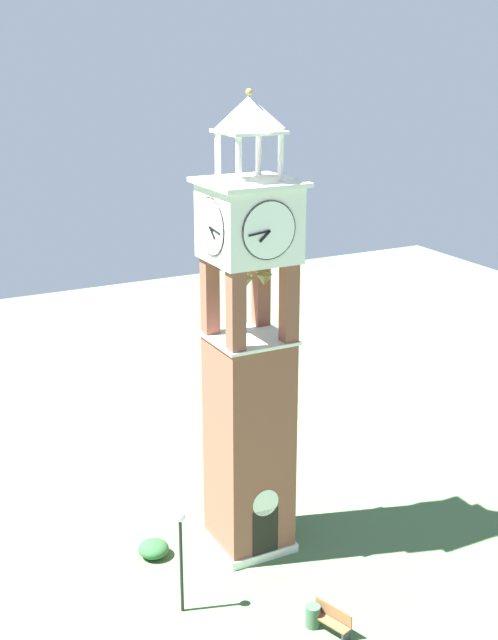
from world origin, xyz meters
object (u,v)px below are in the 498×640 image
Objects in this scene: clock_tower at (249,370)px; trash_bin at (313,616)px; lamp_post at (181,544)px; park_bench at (331,619)px.

clock_tower reaches higher than trash_bin.
trash_bin is at bearing -38.03° from lamp_post.
park_bench is (-0.04, -6.15, -7.05)m from clock_tower.
park_bench reaches higher than trash_bin.
park_bench is 0.67m from trash_bin.
park_bench is 2.07× the size of trash_bin.
lamp_post is (-4.07, 3.41, 2.27)m from park_bench.
clock_tower is 4.48× the size of lamp_post.
clock_tower reaches higher than lamp_post.
trash_bin is at bearing -94.40° from clock_tower.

